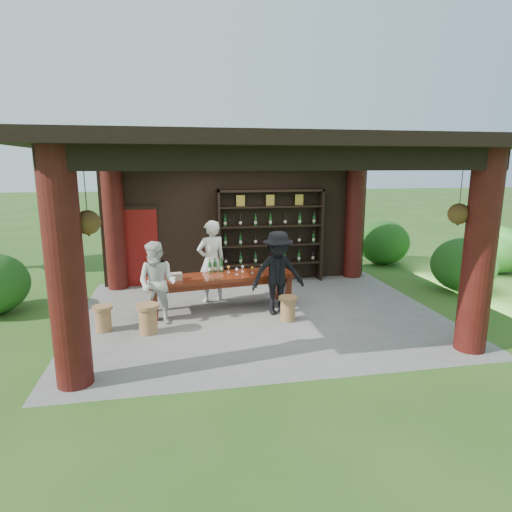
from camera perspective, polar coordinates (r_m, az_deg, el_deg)
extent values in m
plane|color=#2D5119|center=(9.07, 0.47, -7.65)|extent=(90.00, 90.00, 0.00)
cube|color=slate|center=(9.08, 0.47, -7.95)|extent=(7.40, 5.90, 0.10)
cube|color=black|center=(11.33, -2.22, 4.91)|extent=(7.00, 0.18, 3.30)
cube|color=maroon|center=(11.25, -15.32, 1.08)|extent=(0.95, 0.06, 2.00)
cylinder|color=#380C0A|center=(6.31, -24.07, -1.87)|extent=(0.50, 0.50, 3.30)
cylinder|color=#380C0A|center=(7.80, 27.63, 0.28)|extent=(0.50, 0.50, 3.30)
cylinder|color=#380C0A|center=(11.11, -18.38, 4.16)|extent=(0.50, 0.50, 3.30)
cylinder|color=#380C0A|center=(12.02, 13.01, 5.02)|extent=(0.50, 0.50, 3.30)
cube|color=black|center=(6.20, 4.94, 12.89)|extent=(6.70, 0.35, 0.35)
cube|color=black|center=(8.51, -21.28, 11.89)|extent=(0.30, 5.20, 0.30)
cube|color=black|center=(9.66, 19.60, 11.93)|extent=(0.30, 5.20, 0.30)
cube|color=black|center=(8.54, 0.52, 14.36)|extent=(7.50, 6.00, 0.20)
cylinder|color=black|center=(6.30, -21.75, 7.30)|extent=(0.01, 0.01, 0.75)
cone|color=black|center=(6.35, -21.44, 3.21)|extent=(0.32, 0.32, 0.18)
sphere|color=#1E5919|center=(6.33, -21.51, 4.19)|extent=(0.34, 0.34, 0.34)
cylinder|color=black|center=(7.66, 25.64, 7.66)|extent=(0.01, 0.01, 0.75)
cone|color=black|center=(7.70, 25.33, 4.29)|extent=(0.32, 0.32, 0.18)
sphere|color=#1E5919|center=(7.68, 25.41, 5.10)|extent=(0.34, 0.34, 0.34)
cube|color=#4F1A0B|center=(9.18, -4.72, -2.79)|extent=(3.19, 1.21, 0.08)
cube|color=#4F1A0B|center=(9.21, -4.71, -3.40)|extent=(2.97, 1.04, 0.12)
cube|color=#4F1A0B|center=(8.79, -13.39, -6.33)|extent=(0.14, 0.14, 0.67)
cube|color=#4F1A0B|center=(9.44, 4.29, -4.73)|extent=(0.14, 0.14, 0.67)
cube|color=#4F1A0B|center=(9.36, -13.73, -5.21)|extent=(0.14, 0.14, 0.67)
cube|color=#4F1A0B|center=(9.98, 2.96, -3.80)|extent=(0.14, 0.14, 0.67)
cylinder|color=olive|center=(8.22, -14.17, -8.34)|extent=(0.33, 0.33, 0.49)
cylinder|color=olive|center=(8.13, -14.27, -6.51)|extent=(0.42, 0.42, 0.07)
cylinder|color=olive|center=(8.62, 4.27, -7.19)|extent=(0.30, 0.30, 0.44)
cylinder|color=olive|center=(8.55, 4.30, -5.63)|extent=(0.38, 0.38, 0.06)
cylinder|color=olive|center=(8.58, -19.69, -8.02)|extent=(0.29, 0.29, 0.43)
cylinder|color=olive|center=(8.50, -19.81, -6.47)|extent=(0.37, 0.37, 0.06)
imported|color=silver|center=(9.66, -5.96, -0.73)|extent=(0.79, 0.64, 1.86)
imported|color=silver|center=(8.51, -13.02, -3.54)|extent=(0.97, 0.87, 1.63)
imported|color=black|center=(8.83, 2.92, -2.29)|extent=(1.19, 0.76, 1.74)
cube|color=#BF6672|center=(8.91, -10.68, -2.70)|extent=(0.28, 0.21, 0.14)
ellipsoid|color=#194C14|center=(11.71, 25.90, -1.51)|extent=(1.54, 1.54, 1.31)
ellipsoid|color=#194C14|center=(14.01, 16.58, 1.35)|extent=(1.60, 1.60, 1.36)
ellipsoid|color=#194C14|center=(14.11, 29.46, 0.35)|extent=(1.60, 1.60, 1.36)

